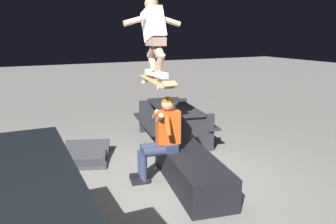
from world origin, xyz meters
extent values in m
plane|color=gray|center=(0.00, 0.00, 0.00)|extent=(40.00, 40.00, 0.00)
cube|color=black|center=(-0.25, -0.20, 0.22)|extent=(1.99, 0.99, 0.45)
cube|color=#2D3856|center=(0.10, 0.01, 0.51)|extent=(0.32, 0.20, 0.12)
cube|color=#D15119|center=(0.10, 0.01, 0.82)|extent=(0.26, 0.37, 0.50)
sphere|color=tan|center=(0.10, 0.01, 1.17)|extent=(0.20, 0.20, 0.20)
sphere|color=#8A5B19|center=(0.10, 0.01, 1.19)|extent=(0.19, 0.19, 0.19)
cylinder|color=#D15119|center=(-0.08, 0.10, 0.89)|extent=(0.20, 0.11, 0.29)
cylinder|color=tan|center=(0.02, 0.19, 0.99)|extent=(0.25, 0.11, 0.19)
cylinder|color=#D15119|center=(0.31, 0.03, 0.89)|extent=(0.20, 0.11, 0.29)
cylinder|color=tan|center=(0.25, 0.14, 0.99)|extent=(0.25, 0.11, 0.19)
cylinder|color=#2D3856|center=(0.05, 0.22, 0.49)|extent=(0.21, 0.42, 0.14)
cylinder|color=#2D3856|center=(0.09, 0.42, 0.24)|extent=(0.11, 0.11, 0.41)
cube|color=black|center=(0.10, 0.47, 0.04)|extent=(0.15, 0.27, 0.08)
cylinder|color=#2D3856|center=(0.23, 0.19, 0.49)|extent=(0.21, 0.42, 0.14)
cylinder|color=#2D3856|center=(0.27, 0.38, 0.24)|extent=(0.11, 0.11, 0.41)
cube|color=black|center=(0.28, 0.43, 0.04)|extent=(0.15, 0.27, 0.08)
cube|color=#AD8451|center=(0.25, 0.13, 1.49)|extent=(0.80, 0.20, 0.11)
cube|color=#AD8451|center=(0.70, 0.13, 1.51)|extent=(0.12, 0.20, 0.04)
cube|color=#AD8451|center=(-0.20, 0.13, 1.51)|extent=(0.12, 0.20, 0.07)
cube|color=#99999E|center=(0.53, 0.13, 1.47)|extent=(0.06, 0.16, 0.04)
cylinder|color=white|center=(0.53, 0.22, 1.44)|extent=(0.05, 0.03, 0.05)
cylinder|color=white|center=(0.53, 0.04, 1.44)|extent=(0.05, 0.03, 0.05)
cube|color=#99999E|center=(-0.03, 0.13, 1.47)|extent=(0.06, 0.16, 0.04)
cylinder|color=white|center=(-0.03, 0.22, 1.44)|extent=(0.05, 0.03, 0.05)
cylinder|color=white|center=(-0.03, 0.04, 1.44)|extent=(0.05, 0.03, 0.05)
cube|color=white|center=(0.43, 0.13, 1.60)|extent=(0.26, 0.10, 0.08)
cube|color=white|center=(0.07, 0.13, 1.60)|extent=(0.26, 0.10, 0.08)
cylinder|color=tan|center=(0.38, 0.13, 1.76)|extent=(0.24, 0.10, 0.31)
cylinder|color=gray|center=(0.30, 0.13, 1.96)|extent=(0.33, 0.13, 0.33)
cylinder|color=tan|center=(0.12, 0.13, 1.76)|extent=(0.24, 0.10, 0.31)
cylinder|color=gray|center=(0.20, 0.13, 1.96)|extent=(0.33, 0.13, 0.33)
cube|color=gray|center=(0.25, 0.13, 2.06)|extent=(0.30, 0.20, 0.12)
cube|color=white|center=(0.33, 0.13, 2.30)|extent=(0.45, 0.22, 0.52)
sphere|color=tan|center=(0.39, 0.13, 2.58)|extent=(0.20, 0.20, 0.20)
cylinder|color=tan|center=(0.35, 0.35, 2.36)|extent=(0.08, 0.45, 0.19)
cylinder|color=tan|center=(0.35, -0.09, 2.36)|extent=(0.08, 0.45, 0.19)
cube|color=#38383D|center=(1.42, 0.98, 0.03)|extent=(1.18, 1.09, 0.06)
cube|color=#38383D|center=(1.42, 0.98, 0.08)|extent=(1.15, 1.07, 0.31)
cube|color=#38383D|center=(1.42, 1.35, 0.07)|extent=(0.82, 0.34, 0.15)
cube|color=#38383D|center=(1.42, 0.60, 0.07)|extent=(0.82, 0.34, 0.15)
cube|color=#28282D|center=(1.69, -0.91, 0.72)|extent=(1.80, 0.98, 0.06)
cube|color=#28282D|center=(1.78, -0.37, 0.42)|extent=(1.72, 0.53, 0.04)
cube|color=#28282D|center=(1.59, -1.45, 0.42)|extent=(1.72, 0.53, 0.04)
cube|color=#28282D|center=(2.44, -1.04, 0.36)|extent=(0.25, 1.09, 0.72)
cube|color=#28282D|center=(0.93, -0.77, 0.36)|extent=(0.25, 1.09, 0.72)
camera|label=1|loc=(-4.21, 2.15, 2.19)|focal=35.94mm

